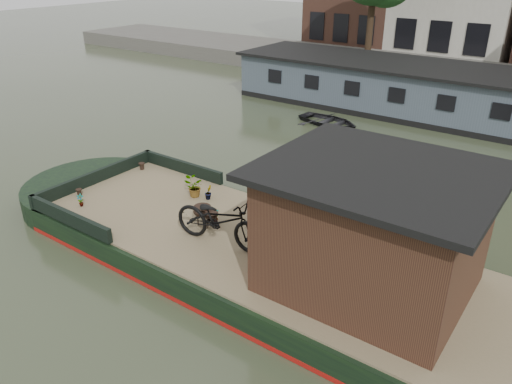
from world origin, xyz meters
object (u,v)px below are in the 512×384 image
Objects in this scene: potted_plant_a at (215,216)px; brazier_rear at (211,220)px; cabin at (373,228)px; dinghy at (329,118)px; bicycle at (220,220)px; brazier_front at (203,215)px.

brazier_rear is (0.06, -0.21, 0.00)m from potted_plant_a.
cabin reaches higher than dinghy.
cabin is 1.79× the size of bicycle.
brazier_rear is (-3.87, -0.05, -1.04)m from cabin.
cabin reaches higher than potted_plant_a.
brazier_rear is 10.64m from dinghy.
cabin is 4.07m from potted_plant_a.
brazier_front is (-0.92, 0.44, -0.36)m from bicycle.
brazier_front reaches higher than potted_plant_a.
cabin reaches higher than brazier_rear.
cabin is 4.01m from brazier_rear.
cabin is 3.32m from bicycle.
cabin is at bearing 0.72° from brazier_front.
brazier_front is 1.23× the size of brazier_rear.
dinghy is (-2.19, 10.33, -0.60)m from brazier_front.
brazier_rear is at bearing -74.41° from potted_plant_a.
brazier_rear is 0.14× the size of dinghy.
potted_plant_a reaches higher than dinghy.
bicycle reaches higher than dinghy.
brazier_front is at bearing -179.74° from brazier_rear.
brazier_front is (-0.21, -0.21, 0.05)m from potted_plant_a.
cabin is 12.18m from dinghy.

